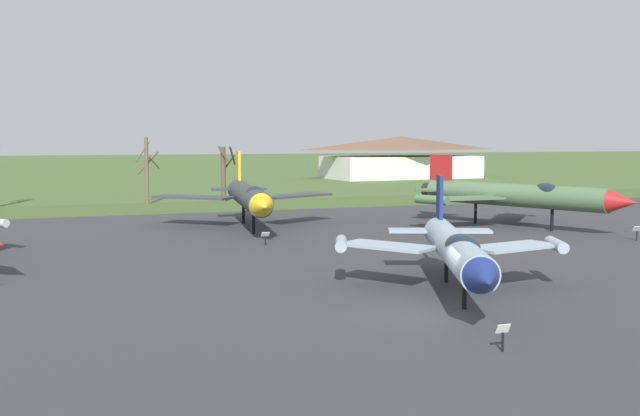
% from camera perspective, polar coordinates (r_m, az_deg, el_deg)
% --- Properties ---
extents(ground_plane, '(600.00, 600.00, 0.00)m').
position_cam_1_polar(ground_plane, '(28.06, 8.79, -8.36)').
color(ground_plane, '#425B2D').
extents(asphalt_apron, '(103.98, 52.04, 0.05)m').
position_cam_1_polar(asphalt_apron, '(42.12, -1.57, -3.67)').
color(asphalt_apron, '#333335').
rests_on(asphalt_apron, ground).
extents(grass_verge_strip, '(163.98, 12.00, 0.06)m').
position_cam_1_polar(grass_verge_strip, '(72.96, -9.64, 0.08)').
color(grass_verge_strip, '#3C5426').
rests_on(grass_verge_strip, ground).
extents(jet_fighter_front_left, '(13.65, 16.71, 5.38)m').
position_cam_1_polar(jet_fighter_front_left, '(56.79, 14.84, 0.99)').
color(jet_fighter_front_left, '#4C6B47').
rests_on(jet_fighter_front_left, ground).
extents(info_placard_front_left, '(0.62, 0.41, 1.02)m').
position_cam_1_polar(info_placard_front_left, '(51.98, 23.30, -1.69)').
color(info_placard_front_left, black).
rests_on(info_placard_front_left, ground).
extents(jet_fighter_front_right, '(13.85, 17.39, 5.63)m').
position_cam_1_polar(jet_fighter_front_right, '(54.09, -5.53, 0.91)').
color(jet_fighter_front_right, '#33383D').
rests_on(jet_fighter_front_right, ground).
extents(info_placard_front_right, '(0.52, 0.26, 0.90)m').
position_cam_1_polar(info_placard_front_right, '(45.81, -4.25, -2.27)').
color(info_placard_front_right, black).
rests_on(info_placard_front_right, ground).
extents(jet_fighter_rear_left, '(10.27, 13.90, 4.84)m').
position_cam_1_polar(jet_fighter_rear_left, '(31.46, 10.44, -3.10)').
color(jet_fighter_rear_left, '#8EA3B2').
rests_on(jet_fighter_rear_left, ground).
extents(info_placard_rear_left, '(0.45, 0.18, 0.93)m').
position_cam_1_polar(info_placard_rear_left, '(23.84, 13.95, -9.55)').
color(info_placard_rear_left, black).
rests_on(info_placard_rear_left, ground).
extents(bare_tree_center, '(2.46, 2.70, 6.81)m').
position_cam_1_polar(bare_tree_center, '(77.31, -13.23, 2.97)').
color(bare_tree_center, brown).
rests_on(bare_tree_center, ground).
extents(bare_tree_right_of_center, '(2.15, 2.65, 5.96)m').
position_cam_1_polar(bare_tree_right_of_center, '(78.06, -7.42, 2.81)').
color(bare_tree_right_of_center, brown).
rests_on(bare_tree_right_of_center, ground).
extents(visitor_building, '(27.36, 14.49, 7.10)m').
position_cam_1_polar(visitor_building, '(127.03, 6.29, 3.90)').
color(visitor_building, silver).
rests_on(visitor_building, ground).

